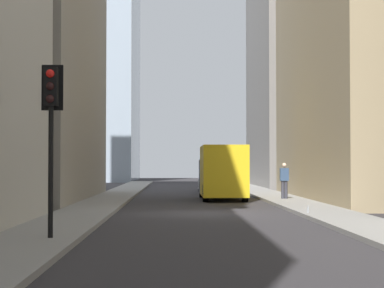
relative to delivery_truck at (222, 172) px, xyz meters
The scene contains 9 objects.
ground_plane 10.30m from the delivery_truck, behind, with size 135.00×135.00×0.00m, color #302D30.
sidewalk_right 11.78m from the delivery_truck, 149.70° to the left, with size 90.00×2.20×0.14m, color gray.
sidewalk_left 10.65m from the delivery_truck, 162.93° to the right, with size 90.00×2.20×0.14m, color gray.
building_left_far 23.00m from the delivery_truck, 25.17° to the right, with size 15.60×10.00×18.58m.
delivery_truck is the anchor object (origin of this frame).
sedan_silver 9.19m from the delivery_truck, ahead, with size 4.30×1.78×1.42m.
traffic_light_foreground 20.76m from the delivery_truck, 164.66° to the left, with size 0.43×0.52×4.14m.
pedestrian 3.56m from the delivery_truck, 120.97° to the right, with size 0.26×0.44×1.81m.
discarded_bottle 12.07m from the delivery_truck, 169.07° to the right, with size 0.07×0.07×0.27m.
Camera 1 is at (-26.07, 1.13, 1.88)m, focal length 63.58 mm.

